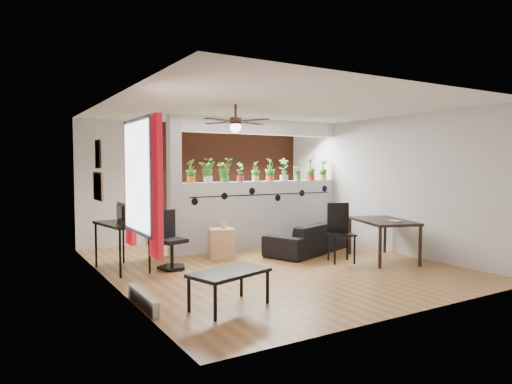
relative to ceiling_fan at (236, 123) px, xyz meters
name	(u,v)px	position (x,y,z in m)	size (l,w,h in m)	color
room_shell	(269,188)	(0.80, 0.30, -1.01)	(6.30, 7.10, 2.90)	brown
partition_wall	(263,214)	(1.60, 1.80, -1.64)	(3.60, 0.18, 1.35)	#BCBCC1
ceiling_header	(263,127)	(1.60, 1.80, 0.14)	(3.60, 0.18, 0.30)	silver
pier_column	(174,186)	(-0.31, 1.80, -1.01)	(0.22, 0.20, 2.60)	#BCBCC1
brick_panel	(230,181)	(1.60, 3.27, -1.01)	(3.90, 0.05, 2.60)	#AF4E32
vine_decal	(265,195)	(1.60, 1.70, -1.23)	(3.31, 0.01, 0.30)	black
window_assembly	(140,180)	(-1.76, -0.90, -0.81)	(0.09, 1.30, 1.55)	white
baseboard_heater	(143,300)	(-1.74, -0.90, -2.22)	(0.08, 1.00, 0.18)	beige
corkboard	(98,186)	(-1.78, 1.25, -0.96)	(0.03, 0.60, 0.45)	#A0804D
framed_art	(98,154)	(-1.78, 1.20, -0.46)	(0.03, 0.34, 0.44)	#8C7259
ceiling_fan	(236,123)	(0.00, 0.00, 0.00)	(1.19, 1.19, 0.43)	black
potted_plant_0	(191,170)	(0.02, 1.80, -0.73)	(0.29, 0.28, 0.44)	orange
potted_plant_1	(208,170)	(0.37, 1.80, -0.72)	(0.30, 0.31, 0.46)	white
potted_plant_2	(224,169)	(0.72, 1.80, -0.72)	(0.27, 0.23, 0.46)	#348D33
potted_plant_3	(240,171)	(1.07, 1.80, -0.76)	(0.22, 0.19, 0.39)	#AF1C3C
potted_plant_4	(255,171)	(1.42, 1.80, -0.75)	(0.22, 0.25, 0.41)	#C3CA47
potted_plant_5	(270,169)	(1.78, 1.80, -0.72)	(0.28, 0.30, 0.46)	#D84D19
potted_plant_6	(284,169)	(2.13, 1.80, -0.71)	(0.31, 0.29, 0.48)	silver
potted_plant_7	(297,171)	(2.48, 1.80, -0.77)	(0.21, 0.19, 0.37)	green
potted_plant_8	(311,168)	(2.83, 1.80, -0.71)	(0.33, 0.32, 0.48)	red
potted_plant_9	(323,169)	(3.18, 1.80, -0.73)	(0.28, 0.29, 0.44)	#E2B14F
sofa	(309,238)	(2.04, 0.83, -2.04)	(1.89, 0.75, 0.55)	black
cube_shelf	(221,243)	(0.34, 1.19, -2.05)	(0.44, 0.39, 0.54)	tan
cup	(224,225)	(0.39, 1.19, -1.73)	(0.13, 0.13, 0.10)	gray
computer_desk	(122,227)	(-1.45, 1.14, -1.62)	(0.71, 1.13, 0.76)	black
monitor	(119,217)	(-1.45, 1.29, -1.47)	(0.05, 0.30, 0.17)	black
office_chair	(170,244)	(-0.76, 0.84, -1.90)	(0.48, 0.49, 0.93)	black
dining_table	(383,224)	(2.73, -0.43, -1.67)	(1.19, 1.50, 0.72)	black
book	(392,221)	(2.63, -0.73, -1.59)	(0.15, 0.20, 0.02)	gray
folding_chair	(340,227)	(1.99, -0.12, -1.71)	(0.54, 0.54, 1.02)	black
coffee_table	(229,275)	(-0.87, -1.44, -1.92)	(1.05, 0.77, 0.44)	black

